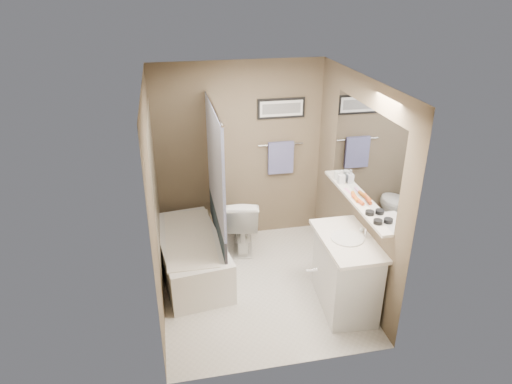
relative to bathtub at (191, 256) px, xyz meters
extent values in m
plane|color=silver|center=(0.75, -0.41, -0.25)|extent=(2.50, 2.50, 0.00)
cube|color=white|center=(0.75, -0.41, 2.13)|extent=(2.20, 2.50, 0.04)
cube|color=brown|center=(0.75, 0.82, 0.95)|extent=(2.20, 0.04, 2.40)
cube|color=brown|center=(0.75, -1.64, 0.95)|extent=(2.20, 0.04, 2.40)
cube|color=brown|center=(-0.33, -0.41, 0.95)|extent=(0.04, 2.50, 2.40)
cube|color=brown|center=(1.83, -0.41, 0.95)|extent=(0.04, 2.50, 2.40)
cube|color=tan|center=(-0.34, 0.09, 0.75)|extent=(0.02, 1.55, 2.00)
cylinder|color=silver|center=(0.35, 0.09, 1.80)|extent=(0.02, 1.55, 0.02)
cube|color=silver|center=(0.35, 0.09, 1.15)|extent=(0.03, 1.45, 1.28)
cube|color=#263948|center=(0.35, 0.09, 0.33)|extent=(0.03, 1.45, 0.36)
cube|color=silver|center=(1.84, -0.56, 1.37)|extent=(0.02, 1.60, 1.00)
cube|color=silver|center=(1.79, -0.56, 0.85)|extent=(0.12, 1.60, 0.03)
cylinder|color=silver|center=(1.30, 0.81, 1.05)|extent=(0.60, 0.02, 0.02)
cube|color=#8387BF|center=(1.30, 0.79, 0.87)|extent=(0.34, 0.05, 0.44)
cube|color=black|center=(1.30, 0.82, 1.53)|extent=(0.62, 0.02, 0.26)
cube|color=white|center=(1.30, 0.81, 1.53)|extent=(0.56, 0.00, 0.20)
cube|color=#595959|center=(1.30, 0.81, 1.53)|extent=(0.50, 0.00, 0.13)
cube|color=silver|center=(1.30, -1.65, 0.75)|extent=(0.80, 0.02, 2.00)
cylinder|color=silver|center=(0.97, -1.60, 0.75)|extent=(0.10, 0.02, 0.02)
cube|color=white|center=(0.00, 0.00, 0.00)|extent=(0.89, 1.58, 0.50)
cube|color=white|center=(0.00, 0.00, 0.25)|extent=(0.56, 1.36, 0.02)
imported|color=white|center=(0.71, 0.47, 0.13)|extent=(0.54, 0.80, 0.76)
cube|color=silver|center=(1.60, -0.92, 0.15)|extent=(0.57, 0.94, 0.80)
cube|color=white|center=(1.59, -0.92, 0.57)|extent=(0.54, 0.96, 0.04)
cylinder|color=silver|center=(1.58, -0.92, 0.60)|extent=(0.34, 0.34, 0.01)
cylinder|color=silver|center=(1.78, -0.92, 0.64)|extent=(0.02, 0.02, 0.10)
sphere|color=silver|center=(1.78, -0.82, 0.62)|extent=(0.05, 0.05, 0.05)
cylinder|color=black|center=(1.79, -1.13, 0.89)|extent=(0.09, 0.09, 0.04)
cylinder|color=black|center=(1.79, -0.94, 0.89)|extent=(0.09, 0.09, 0.04)
cylinder|color=#D34D1D|center=(1.79, -0.64, 0.89)|extent=(0.07, 0.22, 0.04)
cylinder|color=orange|center=(1.79, -0.57, 0.89)|extent=(0.07, 0.22, 0.04)
cube|color=#F595C3|center=(1.79, -0.38, 0.87)|extent=(0.04, 0.16, 0.01)
cylinder|color=silver|center=(1.79, -0.03, 0.92)|extent=(0.08, 0.08, 0.10)
imported|color=#999999|center=(1.79, -0.15, 0.94)|extent=(0.07, 0.08, 0.16)
camera|label=1|loc=(-0.16, -4.71, 3.04)|focal=32.00mm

